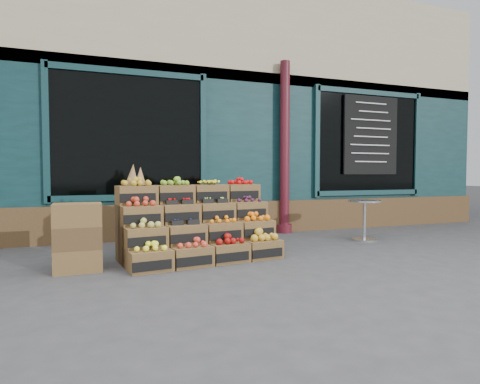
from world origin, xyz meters
name	(u,v)px	position (x,y,z in m)	size (l,w,h in m)	color
ground	(273,259)	(0.00, 0.00, 0.00)	(60.00, 60.00, 0.00)	#39393B
shop_facade	(185,122)	(0.00, 5.11, 2.40)	(12.00, 6.24, 4.80)	#0E2E31
crate_display	(197,229)	(-0.91, 0.41, 0.38)	(2.09, 1.21, 1.24)	brown
spare_crates	(78,237)	(-2.37, 0.19, 0.39)	(0.52, 0.37, 0.78)	brown
bistro_table	(364,215)	(2.04, 0.78, 0.42)	(0.53, 0.53, 0.67)	#AEB1B5
shopkeeper	(109,183)	(-1.90, 2.90, 0.95)	(0.69, 0.45, 1.89)	#1D6835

